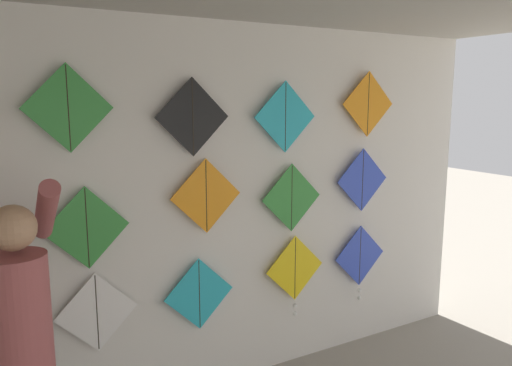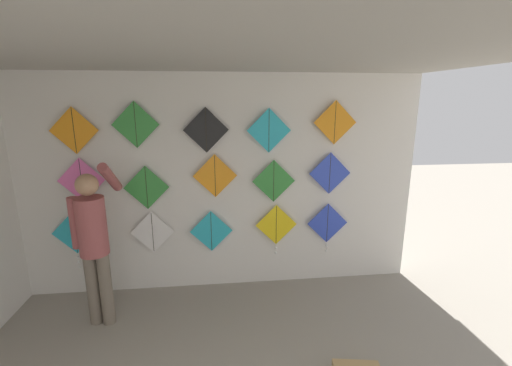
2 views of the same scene
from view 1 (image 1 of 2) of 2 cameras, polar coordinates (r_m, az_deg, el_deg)
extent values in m
cube|color=silver|center=(3.73, -7.38, -3.53)|extent=(5.47, 0.06, 2.80)
cylinder|color=#9E4C4C|center=(2.87, -25.36, -13.51)|extent=(0.30, 0.30, 0.64)
sphere|color=tan|center=(2.72, -26.06, -4.63)|extent=(0.23, 0.23, 0.23)
cylinder|color=#9E4C4C|center=(2.93, -22.87, -2.96)|extent=(0.11, 0.52, 0.41)
cube|color=white|center=(3.63, -17.73, -13.91)|extent=(0.55, 0.01, 0.55)
cylinder|color=black|center=(3.63, -17.72, -13.92)|extent=(0.01, 0.01, 0.53)
cube|color=#28B2C6|center=(3.84, -6.50, -12.48)|extent=(0.55, 0.01, 0.55)
cylinder|color=black|center=(3.83, -6.49, -12.49)|extent=(0.01, 0.01, 0.53)
cube|color=yellow|center=(4.20, 4.47, -9.66)|extent=(0.55, 0.01, 0.55)
cylinder|color=black|center=(4.20, 4.49, -9.67)|extent=(0.01, 0.01, 0.53)
sphere|color=white|center=(4.31, 4.49, -13.80)|extent=(0.04, 0.04, 0.04)
sphere|color=white|center=(4.34, 4.48, -14.64)|extent=(0.04, 0.04, 0.04)
cube|color=blue|center=(4.62, 11.78, -8.13)|extent=(0.55, 0.01, 0.55)
cylinder|color=black|center=(4.61, 11.80, -8.14)|extent=(0.01, 0.01, 0.53)
sphere|color=white|center=(4.72, 11.73, -11.94)|extent=(0.04, 0.04, 0.04)
sphere|color=white|center=(4.75, 11.69, -12.73)|extent=(0.04, 0.04, 0.04)
cube|color=#338C38|center=(3.43, -18.76, -4.88)|extent=(0.55, 0.01, 0.55)
cylinder|color=black|center=(3.43, -18.76, -4.89)|extent=(0.01, 0.01, 0.53)
cube|color=orange|center=(3.65, -5.72, -1.49)|extent=(0.55, 0.01, 0.55)
cylinder|color=black|center=(3.65, -5.71, -1.49)|extent=(0.01, 0.01, 0.53)
cube|color=#338C38|center=(4.02, 4.09, -1.69)|extent=(0.55, 0.01, 0.55)
cylinder|color=black|center=(4.02, 4.11, -1.70)|extent=(0.01, 0.01, 0.53)
cube|color=blue|center=(4.45, 12.07, 0.34)|extent=(0.55, 0.01, 0.55)
cylinder|color=black|center=(4.45, 12.08, 0.34)|extent=(0.01, 0.01, 0.53)
cube|color=#338C38|center=(3.32, -20.68, 8.01)|extent=(0.55, 0.01, 0.55)
cylinder|color=black|center=(3.31, -20.68, 8.01)|extent=(0.01, 0.01, 0.53)
cube|color=black|center=(3.54, -7.26, 7.49)|extent=(0.55, 0.01, 0.55)
cylinder|color=black|center=(3.54, -7.25, 7.49)|extent=(0.01, 0.01, 0.53)
cube|color=#28B2C6|center=(3.90, 3.37, 7.56)|extent=(0.55, 0.01, 0.55)
cylinder|color=black|center=(3.90, 3.39, 7.56)|extent=(0.01, 0.01, 0.53)
cube|color=orange|center=(4.42, 12.69, 8.79)|extent=(0.55, 0.01, 0.55)
cylinder|color=black|center=(4.42, 12.71, 8.79)|extent=(0.01, 0.01, 0.53)
camera|label=2|loc=(1.77, 94.20, 6.82)|focal=24.00mm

